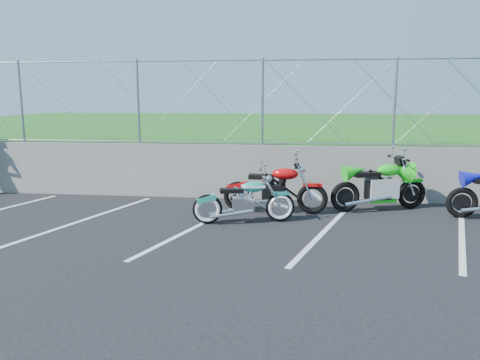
# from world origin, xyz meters

# --- Properties ---
(ground) EXTENTS (90.00, 90.00, 0.00)m
(ground) POSITION_xyz_m (0.00, 0.00, 0.00)
(ground) COLOR black
(ground) RESTS_ON ground
(retaining_wall) EXTENTS (30.00, 0.22, 1.30)m
(retaining_wall) POSITION_xyz_m (0.00, 3.50, 0.65)
(retaining_wall) COLOR slate
(retaining_wall) RESTS_ON ground
(grass_field) EXTENTS (30.00, 20.00, 1.30)m
(grass_field) POSITION_xyz_m (0.00, 13.50, 0.65)
(grass_field) COLOR #1A5316
(grass_field) RESTS_ON ground
(chain_link_fence) EXTENTS (28.00, 0.03, 2.00)m
(chain_link_fence) POSITION_xyz_m (0.00, 3.50, 2.30)
(chain_link_fence) COLOR gray
(chain_link_fence) RESTS_ON retaining_wall
(parking_lines) EXTENTS (18.29, 4.31, 0.01)m
(parking_lines) POSITION_xyz_m (1.20, 1.00, 0.00)
(parking_lines) COLOR silver
(parking_lines) RESTS_ON ground
(cruiser_turquoise) EXTENTS (1.97, 0.69, 1.00)m
(cruiser_turquoise) POSITION_xyz_m (0.84, 1.27, 0.40)
(cruiser_turquoise) COLOR black
(cruiser_turquoise) RESTS_ON ground
(naked_orange) EXTENTS (2.22, 0.75, 1.10)m
(naked_orange) POSITION_xyz_m (1.40, 2.13, 0.47)
(naked_orange) COLOR black
(naked_orange) RESTS_ON ground
(sportbike_green) EXTENTS (2.14, 0.90, 1.14)m
(sportbike_green) POSITION_xyz_m (3.62, 2.61, 0.49)
(sportbike_green) COLOR black
(sportbike_green) RESTS_ON ground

